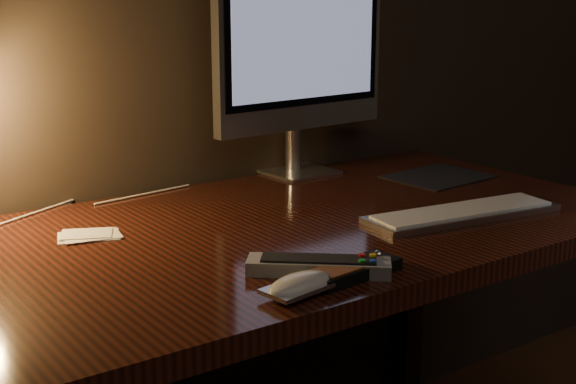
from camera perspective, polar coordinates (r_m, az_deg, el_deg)
desk at (r=1.58m, az=-4.58°, el=-6.72°), size 1.60×0.75×0.75m
monitor at (r=1.90m, az=0.97°, el=10.12°), size 0.48×0.15×0.50m
keyboard at (r=1.62m, az=12.31°, el=-1.42°), size 0.42×0.17×0.02m
mousepad at (r=1.94m, az=10.65°, el=1.09°), size 0.24×0.20×0.00m
mouse at (r=1.18m, az=0.89°, el=-6.82°), size 0.12×0.08×0.02m
media_remote at (r=1.26m, az=4.66°, el=-5.54°), size 0.17×0.08×0.03m
tv_remote at (r=1.27m, az=2.19°, el=-5.25°), size 0.21×0.19×0.03m
papers at (r=1.50m, az=-13.99°, el=-3.00°), size 0.13×0.11×0.01m
cable at (r=1.70m, az=-13.89°, el=-0.93°), size 0.48×0.14×0.00m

